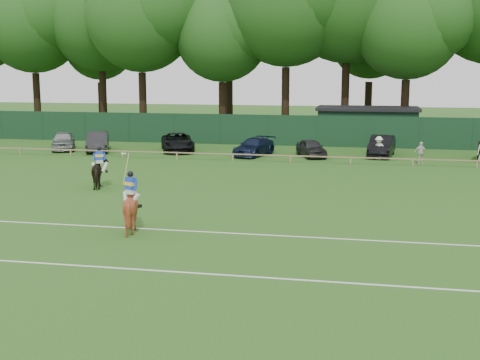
% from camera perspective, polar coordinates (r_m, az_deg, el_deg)
% --- Properties ---
extents(ground, '(160.00, 160.00, 0.00)m').
position_cam_1_polar(ground, '(26.26, -2.36, -4.10)').
color(ground, '#1E4C14').
rests_on(ground, ground).
extents(horse_dark, '(1.61, 2.19, 1.69)m').
position_cam_1_polar(horse_dark, '(35.02, -12.33, 0.68)').
color(horse_dark, black).
rests_on(horse_dark, ground).
extents(horse_chestnut, '(2.15, 2.23, 1.89)m').
position_cam_1_polar(horse_chestnut, '(25.64, -9.64, -2.43)').
color(horse_chestnut, maroon).
rests_on(horse_chestnut, ground).
extents(sedan_silver, '(3.27, 4.53, 1.43)m').
position_cam_1_polar(sedan_silver, '(51.56, -15.44, 3.39)').
color(sedan_silver, '#9A9C9E').
rests_on(sedan_silver, ground).
extents(sedan_grey, '(3.09, 4.76, 1.48)m').
position_cam_1_polar(sedan_grey, '(50.09, -12.55, 3.35)').
color(sedan_grey, '#28282B').
rests_on(sedan_grey, ground).
extents(suv_black, '(3.90, 5.48, 1.39)m').
position_cam_1_polar(suv_black, '(49.17, -5.57, 3.36)').
color(suv_black, black).
rests_on(suv_black, ground).
extents(sedan_navy, '(2.91, 4.69, 1.27)m').
position_cam_1_polar(sedan_navy, '(46.60, 1.25, 2.96)').
color(sedan_navy, '#121B38').
rests_on(sedan_navy, ground).
extents(hatch_grey, '(2.78, 4.00, 1.26)m').
position_cam_1_polar(hatch_grey, '(46.20, 6.35, 2.84)').
color(hatch_grey, '#2B2A2D').
rests_on(hatch_grey, ground).
extents(estate_black, '(2.13, 4.68, 1.49)m').
position_cam_1_polar(estate_black, '(47.31, 12.47, 2.97)').
color(estate_black, black).
rests_on(estate_black, ground).
extents(spectator_left, '(1.20, 0.95, 1.62)m').
position_cam_1_polar(spectator_left, '(45.57, 12.24, 2.80)').
color(spectator_left, white).
rests_on(spectator_left, ground).
extents(spectator_mid, '(0.94, 0.61, 1.48)m').
position_cam_1_polar(spectator_mid, '(44.30, 15.74, 2.35)').
color(spectator_mid, silver).
rests_on(spectator_mid, ground).
extents(rider_dark, '(0.91, 0.57, 1.41)m').
position_cam_1_polar(rider_dark, '(34.90, -12.38, 1.89)').
color(rider_dark, silver).
rests_on(rider_dark, ground).
extents(rider_chestnut, '(0.88, 0.80, 2.05)m').
position_cam_1_polar(rider_chestnut, '(25.47, -9.72, -0.63)').
color(rider_chestnut, silver).
rests_on(rider_chestnut, ground).
extents(pitch_lines, '(60.00, 5.10, 0.01)m').
position_cam_1_polar(pitch_lines, '(22.99, -4.42, -6.19)').
color(pitch_lines, silver).
rests_on(pitch_lines, ground).
extents(pitch_rail, '(62.10, 0.10, 0.50)m').
position_cam_1_polar(pitch_rail, '(43.57, 3.22, 2.20)').
color(pitch_rail, '#997F5B').
rests_on(pitch_rail, ground).
extents(perimeter_fence, '(92.08, 0.08, 2.50)m').
position_cam_1_polar(perimeter_fence, '(52.34, 4.63, 4.40)').
color(perimeter_fence, '#14351E').
rests_on(perimeter_fence, ground).
extents(utility_shed, '(8.40, 4.40, 3.04)m').
position_cam_1_polar(utility_shed, '(54.95, 11.25, 4.81)').
color(utility_shed, '#14331E').
rests_on(utility_shed, ground).
extents(tree_row, '(96.00, 12.00, 21.00)m').
position_cam_1_polar(tree_row, '(60.21, 7.40, 3.91)').
color(tree_row, '#26561C').
rests_on(tree_row, ground).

